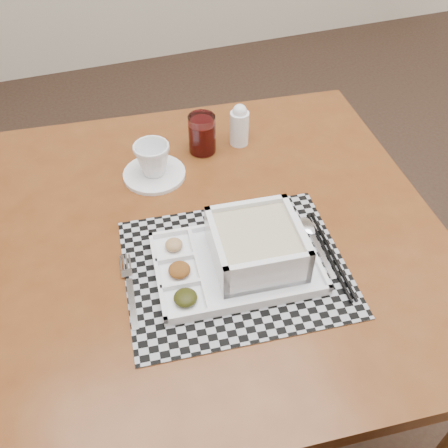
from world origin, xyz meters
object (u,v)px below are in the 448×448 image
Objects in this scene: creamer_bottle at (239,125)px; cup at (153,159)px; dining_table at (216,251)px; serving_tray at (249,252)px; juice_glass at (202,135)px.

cup is at bearing -166.19° from creamer_bottle.
cup is (-0.08, 0.22, 0.12)m from dining_table.
creamer_bottle reaches higher than cup.
juice_glass reaches higher than serving_tray.
serving_tray reaches higher than cup.
dining_table is at bearing 103.46° from serving_tray.
dining_table is at bearing -101.77° from juice_glass.
juice_glass is at bearing 43.65° from cup.
creamer_bottle is at bearing 0.83° from juice_glass.
dining_table is 0.34m from creamer_bottle.
creamer_bottle reaches higher than dining_table.
creamer_bottle is (0.10, 0.00, 0.01)m from juice_glass.
cup is 0.84× the size of juice_glass.
juice_glass is at bearing 85.85° from serving_tray.
serving_tray is at bearing -50.31° from cup.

